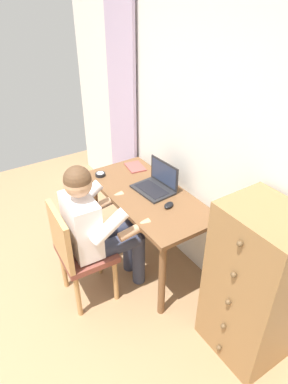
{
  "coord_description": "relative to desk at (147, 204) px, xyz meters",
  "views": [
    {
      "loc": [
        1.66,
        0.51,
        2.28
      ],
      "look_at": [
        -0.23,
        1.73,
        0.85
      ],
      "focal_mm": 31.57,
      "sensor_mm": 36.0,
      "label": 1
    }
  ],
  "objects": [
    {
      "name": "curtain_panel",
      "position": [
        -0.93,
        0.3,
        0.51
      ],
      "size": [
        0.51,
        0.03,
        2.28
      ],
      "primitive_type": "cube",
      "color": "#B29EBC",
      "rests_on": "ground_plane"
    },
    {
      "name": "desk_clock",
      "position": [
        -0.48,
        -0.2,
        0.13
      ],
      "size": [
        0.09,
        0.09,
        0.03
      ],
      "color": "black",
      "rests_on": "desk"
    },
    {
      "name": "desk",
      "position": [
        0.0,
        0.0,
        0.0
      ],
      "size": [
        1.25,
        0.59,
        0.75
      ],
      "color": "brown",
      "rests_on": "ground_plane"
    },
    {
      "name": "chair",
      "position": [
        0.07,
        -0.7,
        -0.13
      ],
      "size": [
        0.44,
        0.42,
        0.9
      ],
      "color": "brown",
      "rests_on": "ground_plane"
    },
    {
      "name": "wall_back",
      "position": [
        0.33,
        0.37,
        0.62
      ],
      "size": [
        4.8,
        0.05,
        2.5
      ],
      "primitive_type": "cube",
      "color": "silver",
      "rests_on": "ground_plane"
    },
    {
      "name": "computer_mouse",
      "position": [
        0.26,
        0.03,
        0.13
      ],
      "size": [
        0.09,
        0.12,
        0.03
      ],
      "primitive_type": "ellipsoid",
      "rotation": [
        0.0,
        0.0,
        0.41
      ],
      "color": "black",
      "rests_on": "desk"
    },
    {
      "name": "laptop",
      "position": [
        -0.01,
        0.1,
        0.16
      ],
      "size": [
        0.36,
        0.28,
        0.24
      ],
      "color": "#232326",
      "rests_on": "desk"
    },
    {
      "name": "dresser",
      "position": [
        1.11,
        0.1,
        -0.04
      ],
      "size": [
        0.53,
        0.46,
        1.18
      ],
      "color": "olive",
      "rests_on": "ground_plane"
    },
    {
      "name": "notebook_pad",
      "position": [
        -0.44,
        0.15,
        0.12
      ],
      "size": [
        0.23,
        0.18,
        0.01
      ],
      "primitive_type": "cube",
      "rotation": [
        0.0,
        0.0,
        -0.17
      ],
      "color": "#994742",
      "rests_on": "desk"
    },
    {
      "name": "person_seated",
      "position": [
        0.08,
        -0.51,
        0.05
      ],
      "size": [
        0.54,
        0.6,
        1.21
      ],
      "color": "#33384C",
      "rests_on": "ground_plane"
    }
  ]
}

